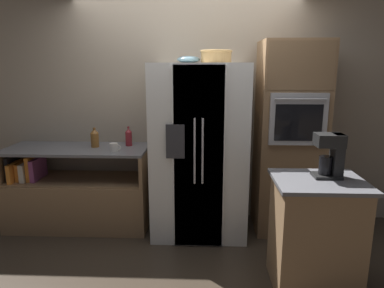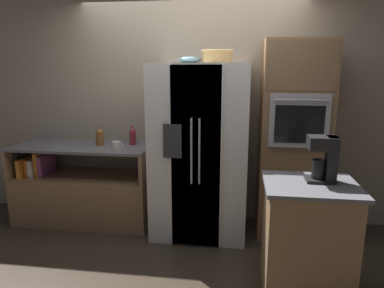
{
  "view_description": "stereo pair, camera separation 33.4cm",
  "coord_description": "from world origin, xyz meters",
  "px_view_note": "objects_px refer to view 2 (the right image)",
  "views": [
    {
      "loc": [
        0.22,
        -3.47,
        1.79
      ],
      "look_at": [
        0.08,
        -0.01,
        1.0
      ],
      "focal_mm": 32.0,
      "sensor_mm": 36.0,
      "label": 1
    },
    {
      "loc": [
        0.55,
        -3.44,
        1.79
      ],
      "look_at": [
        0.08,
        -0.01,
        1.0
      ],
      "focal_mm": 32.0,
      "sensor_mm": 36.0,
      "label": 2
    }
  ],
  "objects_px": {
    "wall_oven": "(293,141)",
    "bottle_tall": "(100,136)",
    "coffee_maker": "(325,157)",
    "refrigerator": "(200,151)",
    "fruit_bowl": "(190,59)",
    "mug": "(117,146)",
    "wicker_basket": "(217,56)",
    "bottle_short": "(133,136)"
  },
  "relations": [
    {
      "from": "wall_oven",
      "to": "bottle_tall",
      "type": "relative_size",
      "value": 9.34
    },
    {
      "from": "wall_oven",
      "to": "coffee_maker",
      "type": "relative_size",
      "value": 5.86
    },
    {
      "from": "refrigerator",
      "to": "coffee_maker",
      "type": "distance_m",
      "value": 1.41
    },
    {
      "from": "fruit_bowl",
      "to": "bottle_tall",
      "type": "height_order",
      "value": "fruit_bowl"
    },
    {
      "from": "coffee_maker",
      "to": "mug",
      "type": "bearing_deg",
      "value": 156.58
    },
    {
      "from": "wicker_basket",
      "to": "coffee_maker",
      "type": "xyz_separation_m",
      "value": [
        0.89,
        -0.95,
        -0.77
      ]
    },
    {
      "from": "wicker_basket",
      "to": "bottle_short",
      "type": "bearing_deg",
      "value": 169.8
    },
    {
      "from": "bottle_tall",
      "to": "coffee_maker",
      "type": "xyz_separation_m",
      "value": [
        2.22,
        -1.04,
        0.11
      ]
    },
    {
      "from": "fruit_bowl",
      "to": "bottle_short",
      "type": "height_order",
      "value": "fruit_bowl"
    },
    {
      "from": "refrigerator",
      "to": "wicker_basket",
      "type": "distance_m",
      "value": 1.0
    },
    {
      "from": "fruit_bowl",
      "to": "refrigerator",
      "type": "bearing_deg",
      "value": -19.76
    },
    {
      "from": "wall_oven",
      "to": "coffee_maker",
      "type": "height_order",
      "value": "wall_oven"
    },
    {
      "from": "wall_oven",
      "to": "coffee_maker",
      "type": "bearing_deg",
      "value": -85.13
    },
    {
      "from": "refrigerator",
      "to": "wall_oven",
      "type": "distance_m",
      "value": 0.98
    },
    {
      "from": "wall_oven",
      "to": "bottle_short",
      "type": "xyz_separation_m",
      "value": [
        -1.77,
        0.11,
        -0.02
      ]
    },
    {
      "from": "refrigerator",
      "to": "wall_oven",
      "type": "height_order",
      "value": "wall_oven"
    },
    {
      "from": "bottle_tall",
      "to": "fruit_bowl",
      "type": "bearing_deg",
      "value": -4.19
    },
    {
      "from": "bottle_short",
      "to": "fruit_bowl",
      "type": "bearing_deg",
      "value": -13.32
    },
    {
      "from": "fruit_bowl",
      "to": "bottle_tall",
      "type": "relative_size",
      "value": 1.07
    },
    {
      "from": "coffee_maker",
      "to": "wicker_basket",
      "type": "bearing_deg",
      "value": 133.0
    },
    {
      "from": "wicker_basket",
      "to": "bottle_tall",
      "type": "xyz_separation_m",
      "value": [
        -1.33,
        0.09,
        -0.88
      ]
    },
    {
      "from": "refrigerator",
      "to": "coffee_maker",
      "type": "bearing_deg",
      "value": -41.18
    },
    {
      "from": "refrigerator",
      "to": "coffee_maker",
      "type": "height_order",
      "value": "refrigerator"
    },
    {
      "from": "bottle_short",
      "to": "mug",
      "type": "distance_m",
      "value": 0.3
    },
    {
      "from": "wall_oven",
      "to": "fruit_bowl",
      "type": "xyz_separation_m",
      "value": [
        -1.08,
        -0.05,
        0.83
      ]
    },
    {
      "from": "wicker_basket",
      "to": "mug",
      "type": "bearing_deg",
      "value": -174.39
    },
    {
      "from": "coffee_maker",
      "to": "fruit_bowl",
      "type": "bearing_deg",
      "value": 140.54
    },
    {
      "from": "bottle_tall",
      "to": "wall_oven",
      "type": "bearing_deg",
      "value": -0.72
    },
    {
      "from": "mug",
      "to": "wicker_basket",
      "type": "bearing_deg",
      "value": 5.61
    },
    {
      "from": "refrigerator",
      "to": "fruit_bowl",
      "type": "bearing_deg",
      "value": 160.24
    },
    {
      "from": "refrigerator",
      "to": "wicker_basket",
      "type": "bearing_deg",
      "value": 10.39
    },
    {
      "from": "bottle_short",
      "to": "coffee_maker",
      "type": "xyz_separation_m",
      "value": [
        1.86,
        -1.12,
        0.11
      ]
    },
    {
      "from": "fruit_bowl",
      "to": "mug",
      "type": "relative_size",
      "value": 1.98
    },
    {
      "from": "fruit_bowl",
      "to": "bottle_short",
      "type": "bearing_deg",
      "value": 166.68
    },
    {
      "from": "refrigerator",
      "to": "bottle_tall",
      "type": "height_order",
      "value": "refrigerator"
    },
    {
      "from": "refrigerator",
      "to": "wicker_basket",
      "type": "relative_size",
      "value": 5.62
    },
    {
      "from": "wall_oven",
      "to": "mug",
      "type": "distance_m",
      "value": 1.87
    },
    {
      "from": "bottle_tall",
      "to": "mug",
      "type": "height_order",
      "value": "bottle_tall"
    },
    {
      "from": "refrigerator",
      "to": "wicker_basket",
      "type": "xyz_separation_m",
      "value": [
        0.17,
        0.03,
        0.98
      ]
    },
    {
      "from": "fruit_bowl",
      "to": "bottle_tall",
      "type": "distance_m",
      "value": 1.35
    },
    {
      "from": "fruit_bowl",
      "to": "bottle_short",
      "type": "relative_size",
      "value": 1.07
    },
    {
      "from": "bottle_short",
      "to": "wall_oven",
      "type": "bearing_deg",
      "value": -3.65
    }
  ]
}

